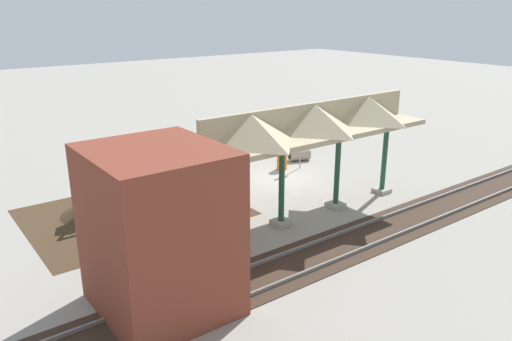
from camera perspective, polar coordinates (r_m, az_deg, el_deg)
ground_plane at (r=26.10m, az=2.95°, el=-0.92°), size 120.00×120.00×0.00m
dirt_work_zone at (r=22.51m, az=-13.79°, el=-4.65°), size 8.80×7.00×0.01m
platform_canopy at (r=20.37m, az=6.49°, el=5.62°), size 10.67×3.20×4.90m
rail_tracks at (r=21.38m, az=15.64°, el=-5.99°), size 60.00×2.58×0.15m
stop_sign at (r=27.34m, az=5.12°, el=3.87°), size 0.76×0.08×2.49m
backhoe at (r=21.86m, az=-10.19°, el=-1.56°), size 5.32×2.95×2.82m
dirt_mound at (r=22.82m, az=-17.87°, el=-4.72°), size 5.89×5.89×1.77m
concrete_pipe at (r=29.15m, az=4.95°, el=1.83°), size 1.37×1.06×0.70m
brick_utility_building at (r=14.66m, az=-10.98°, el=-6.76°), size 3.58×3.94×4.90m
traffic_barrel at (r=27.43m, az=2.98°, el=1.03°), size 0.56×0.56×0.90m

